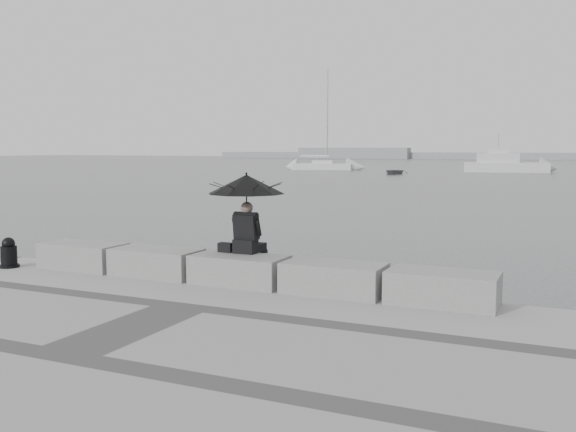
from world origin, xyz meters
The scene contains 13 objects.
ground centered at (0.00, 0.00, 0.00)m, with size 360.00×360.00×0.00m, color #3F4244.
stone_block_far_left centered at (-3.40, -0.45, 0.75)m, with size 1.60×0.80×0.50m, color slate.
stone_block_left centered at (-1.70, -0.45, 0.75)m, with size 1.60×0.80×0.50m, color slate.
stone_block_centre centered at (0.00, -0.45, 0.75)m, with size 1.60×0.80×0.50m, color slate.
stone_block_right centered at (1.70, -0.45, 0.75)m, with size 1.60×0.80×0.50m, color slate.
stone_block_far_right centered at (3.40, -0.45, 0.75)m, with size 1.60×0.80×0.50m, color slate.
seated_person centered at (-0.02, -0.16, 2.04)m, with size 1.34×1.34×1.39m.
bag centered at (-0.38, -0.24, 1.08)m, with size 0.25×0.15×0.16m, color black.
mooring_bollard centered at (-4.79, -0.95, 0.75)m, with size 0.38×0.38×0.59m.
distant_landmass centered at (-8.14, 154.51, 0.90)m, with size 180.00×8.00×2.80m.
sailboat_left centered at (-24.95, 66.91, 0.53)m, with size 7.83×3.42×12.90m.
motor_cruiser centered at (-2.77, 67.65, 0.89)m, with size 9.61×4.30×4.50m.
dinghy centered at (-13.06, 57.09, 0.29)m, with size 3.48×1.47×0.59m, color gray.
Camera 1 is at (5.19, -9.80, 2.81)m, focal length 40.00 mm.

